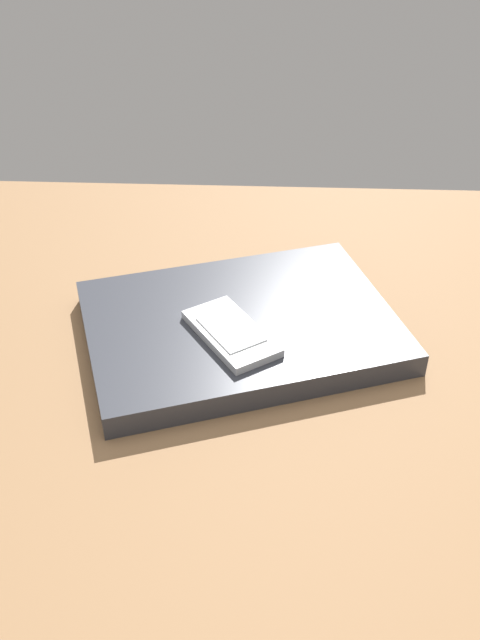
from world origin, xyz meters
TOP-DOWN VIEW (x-y plane):
  - desk_surface at (0.00, 0.00)cm, footprint 120.00×80.00cm
  - laptop_closed at (9.58, -5.28)cm, footprint 35.56×30.28cm
  - cell_phone_on_laptop at (10.28, -1.94)cm, footprint 10.17×11.53cm

SIDE VIEW (x-z plane):
  - desk_surface at x=0.00cm, z-range 0.00..3.00cm
  - laptop_closed at x=9.58cm, z-range 3.00..5.44cm
  - cell_phone_on_laptop at x=10.28cm, z-range 5.41..6.37cm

